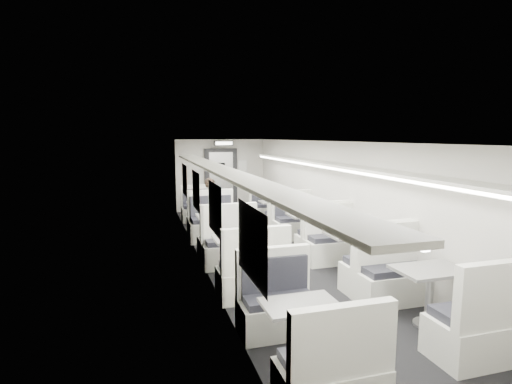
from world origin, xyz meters
TOP-DOWN VIEW (x-y plane):
  - room at (0.00, 0.00)m, footprint 3.24×12.24m
  - booth_left_a at (-1.00, 3.67)m, footprint 0.98×1.99m
  - booth_left_b at (-1.00, 1.25)m, footprint 1.12×2.27m
  - booth_left_c at (-1.00, -0.69)m, footprint 1.08×2.19m
  - booth_left_d at (-1.00, -3.43)m, footprint 1.00×2.03m
  - booth_right_a at (1.00, 3.32)m, footprint 0.96×1.95m
  - booth_right_b at (1.00, 0.92)m, footprint 1.08×2.20m
  - booth_right_c at (1.00, -1.05)m, footprint 1.11×2.25m
  - booth_right_d at (1.00, -3.06)m, footprint 1.11×2.26m
  - passenger at (-0.90, 2.76)m, footprint 0.60×0.47m
  - window_a at (-1.49, 3.40)m, footprint 0.02×1.18m
  - window_b at (-1.49, 1.20)m, footprint 0.02×1.18m
  - window_c at (-1.49, -1.00)m, footprint 0.02×1.18m
  - window_d at (-1.49, -3.20)m, footprint 0.02×1.18m
  - luggage_rack_left at (-1.24, -0.30)m, footprint 0.46×10.40m
  - luggage_rack_right at (1.24, -0.30)m, footprint 0.46×10.40m
  - vestibule_door at (0.00, 5.93)m, footprint 1.10×0.13m
  - exit_sign at (0.00, 5.44)m, footprint 0.62×0.12m
  - wall_notice at (0.75, 5.92)m, footprint 0.32×0.02m

SIDE VIEW (x-z plane):
  - booth_right_a at x=1.00m, z-range -0.17..0.87m
  - booth_left_a at x=-1.00m, z-range -0.18..0.89m
  - booth_left_d at x=-1.00m, z-range -0.18..0.91m
  - booth_left_c at x=-1.00m, z-range -0.19..0.98m
  - booth_right_b at x=1.00m, z-range -0.19..0.98m
  - booth_right_c at x=1.00m, z-range -0.20..1.00m
  - booth_right_d at x=1.00m, z-range -0.20..1.01m
  - booth_left_b at x=-1.00m, z-range -0.20..1.01m
  - passenger at x=-0.90m, z-range 0.00..1.45m
  - vestibule_door at x=0.00m, z-range -0.01..2.09m
  - room at x=0.00m, z-range -0.12..2.52m
  - window_a at x=-1.49m, z-range 0.93..1.77m
  - window_b at x=-1.49m, z-range 0.93..1.77m
  - window_c at x=-1.49m, z-range 0.93..1.77m
  - window_d at x=-1.49m, z-range 0.93..1.77m
  - wall_notice at x=0.75m, z-range 1.30..1.70m
  - luggage_rack_left at x=-1.24m, z-range 1.87..1.96m
  - luggage_rack_right at x=1.24m, z-range 1.87..1.96m
  - exit_sign at x=0.00m, z-range 2.20..2.36m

